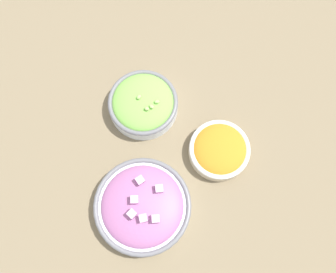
{
  "coord_description": "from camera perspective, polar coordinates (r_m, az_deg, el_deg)",
  "views": [
    {
      "loc": [
        0.18,
        0.18,
        0.91
      ],
      "look_at": [
        0.0,
        0.0,
        0.03
      ],
      "focal_mm": 40.0,
      "sensor_mm": 36.0,
      "label": 1
    }
  ],
  "objects": [
    {
      "name": "ground_plane",
      "position": [
        0.95,
        -0.0,
        -0.51
      ],
      "size": [
        3.0,
        3.0,
        0.0
      ],
      "primitive_type": "plane",
      "color": "#75664C"
    },
    {
      "name": "bowl_carrots",
      "position": [
        0.93,
        7.83,
        -2.03
      ],
      "size": [
        0.15,
        0.15,
        0.05
      ],
      "color": "beige",
      "rests_on": "ground_plane"
    },
    {
      "name": "bowl_lettuce",
      "position": [
        0.95,
        -3.81,
        5.03
      ],
      "size": [
        0.18,
        0.18,
        0.07
      ],
      "color": "silver",
      "rests_on": "ground_plane"
    },
    {
      "name": "bowl_red_onion",
      "position": [
        0.89,
        -3.91,
        -10.55
      ],
      "size": [
        0.23,
        0.23,
        0.07
      ],
      "color": "silver",
      "rests_on": "ground_plane"
    }
  ]
}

